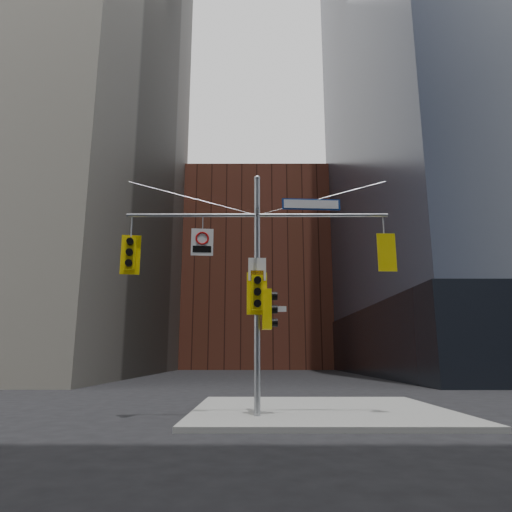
{
  "coord_description": "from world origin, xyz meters",
  "views": [
    {
      "loc": [
        -0.01,
        -11.37,
        1.8
      ],
      "look_at": [
        -0.03,
        2.0,
        4.72
      ],
      "focal_mm": 32.0,
      "sensor_mm": 36.0,
      "label": 1
    }
  ],
  "objects_px": {
    "signal_assembly": "(257,266)",
    "regulatory_sign_arm": "(202,241)",
    "traffic_light_west_arm": "(130,254)",
    "traffic_light_east_arm": "(385,253)",
    "traffic_light_pole_side": "(268,309)",
    "street_sign_blade": "(311,204)",
    "traffic_light_pole_front": "(257,293)"
  },
  "relations": [
    {
      "from": "traffic_light_pole_side",
      "to": "traffic_light_pole_front",
      "type": "relative_size",
      "value": 0.94
    },
    {
      "from": "street_sign_blade",
      "to": "traffic_light_east_arm",
      "type": "bearing_deg",
      "value": -3.7
    },
    {
      "from": "signal_assembly",
      "to": "traffic_light_pole_side",
      "type": "height_order",
      "value": "signal_assembly"
    },
    {
      "from": "traffic_light_west_arm",
      "to": "regulatory_sign_arm",
      "type": "xyz_separation_m",
      "value": [
        2.17,
        -0.03,
        0.38
      ]
    },
    {
      "from": "regulatory_sign_arm",
      "to": "traffic_light_west_arm",
      "type": "bearing_deg",
      "value": 172.61
    },
    {
      "from": "street_sign_blade",
      "to": "signal_assembly",
      "type": "bearing_deg",
      "value": 176.46
    },
    {
      "from": "traffic_light_pole_side",
      "to": "street_sign_blade",
      "type": "distance_m",
      "value": 3.49
    },
    {
      "from": "traffic_light_pole_front",
      "to": "regulatory_sign_arm",
      "type": "bearing_deg",
      "value": 168.54
    },
    {
      "from": "traffic_light_east_arm",
      "to": "street_sign_blade",
      "type": "height_order",
      "value": "street_sign_blade"
    },
    {
      "from": "traffic_light_pole_front",
      "to": "street_sign_blade",
      "type": "height_order",
      "value": "street_sign_blade"
    },
    {
      "from": "traffic_light_east_arm",
      "to": "regulatory_sign_arm",
      "type": "bearing_deg",
      "value": -1.29
    },
    {
      "from": "traffic_light_west_arm",
      "to": "traffic_light_pole_side",
      "type": "distance_m",
      "value": 4.49
    },
    {
      "from": "signal_assembly",
      "to": "street_sign_blade",
      "type": "bearing_deg",
      "value": 0.11
    },
    {
      "from": "traffic_light_west_arm",
      "to": "street_sign_blade",
      "type": "distance_m",
      "value": 5.71
    },
    {
      "from": "regulatory_sign_arm",
      "to": "signal_assembly",
      "type": "bearing_deg",
      "value": -5.82
    },
    {
      "from": "traffic_light_east_arm",
      "to": "traffic_light_pole_front",
      "type": "bearing_deg",
      "value": 2.47
    },
    {
      "from": "traffic_light_pole_front",
      "to": "street_sign_blade",
      "type": "distance_m",
      "value": 3.25
    },
    {
      "from": "traffic_light_pole_side",
      "to": "traffic_light_pole_front",
      "type": "distance_m",
      "value": 0.63
    },
    {
      "from": "traffic_light_west_arm",
      "to": "traffic_light_pole_front",
      "type": "height_order",
      "value": "traffic_light_west_arm"
    },
    {
      "from": "traffic_light_west_arm",
      "to": "street_sign_blade",
      "type": "bearing_deg",
      "value": -9.87
    },
    {
      "from": "signal_assembly",
      "to": "street_sign_blade",
      "type": "xyz_separation_m",
      "value": [
        1.66,
        0.0,
        1.93
      ]
    },
    {
      "from": "traffic_light_east_arm",
      "to": "traffic_light_pole_front",
      "type": "distance_m",
      "value": 4.05
    },
    {
      "from": "signal_assembly",
      "to": "street_sign_blade",
      "type": "height_order",
      "value": "signal_assembly"
    },
    {
      "from": "signal_assembly",
      "to": "regulatory_sign_arm",
      "type": "bearing_deg",
      "value": -179.3
    },
    {
      "from": "signal_assembly",
      "to": "traffic_light_west_arm",
      "type": "xyz_separation_m",
      "value": [
        -3.83,
        0.01,
        0.38
      ]
    },
    {
      "from": "traffic_light_pole_side",
      "to": "street_sign_blade",
      "type": "bearing_deg",
      "value": -93.28
    },
    {
      "from": "traffic_light_east_arm",
      "to": "traffic_light_pole_front",
      "type": "relative_size",
      "value": 0.93
    },
    {
      "from": "traffic_light_pole_side",
      "to": "traffic_light_pole_front",
      "type": "xyz_separation_m",
      "value": [
        -0.33,
        -0.28,
        0.45
      ]
    },
    {
      "from": "signal_assembly",
      "to": "traffic_light_pole_front",
      "type": "height_order",
      "value": "signal_assembly"
    },
    {
      "from": "traffic_light_east_arm",
      "to": "regulatory_sign_arm",
      "type": "height_order",
      "value": "regulatory_sign_arm"
    },
    {
      "from": "street_sign_blade",
      "to": "traffic_light_pole_front",
      "type": "bearing_deg",
      "value": -174.43
    },
    {
      "from": "traffic_light_east_arm",
      "to": "traffic_light_pole_side",
      "type": "bearing_deg",
      "value": -1.65
    }
  ]
}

